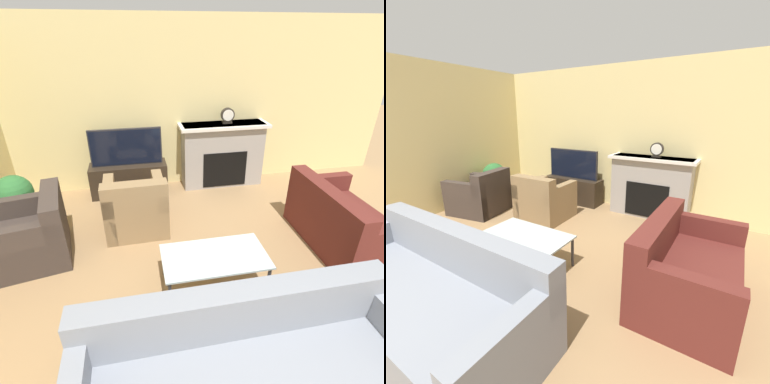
{
  "view_description": "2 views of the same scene",
  "coord_description": "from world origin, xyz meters",
  "views": [
    {
      "loc": [
        -0.56,
        0.01,
        2.42
      ],
      "look_at": [
        0.07,
        3.18,
        0.7
      ],
      "focal_mm": 28.0,
      "sensor_mm": 36.0,
      "label": 1
    },
    {
      "loc": [
        2.18,
        0.24,
        1.81
      ],
      "look_at": [
        0.26,
        3.29,
        0.72
      ],
      "focal_mm": 24.0,
      "sensor_mm": 36.0,
      "label": 2
    }
  ],
  "objects": [
    {
      "name": "wall_back",
      "position": [
        0.0,
        4.96,
        1.35
      ],
      "size": [
        8.05,
        0.06,
        2.7
      ],
      "color": "beige",
      "rests_on": "ground_plane"
    },
    {
      "name": "fireplace",
      "position": [
        0.91,
        4.73,
        0.57
      ],
      "size": [
        1.5,
        0.46,
        1.09
      ],
      "color": "#9E9993",
      "rests_on": "ground_plane"
    },
    {
      "name": "tv_stand",
      "position": [
        -0.71,
        4.65,
        0.26
      ],
      "size": [
        1.24,
        0.4,
        0.52
      ],
      "color": "#2D2319",
      "rests_on": "ground_plane"
    },
    {
      "name": "tv",
      "position": [
        -0.71,
        4.65,
        0.82
      ],
      "size": [
        1.13,
        0.06,
        0.6
      ],
      "color": "#232328",
      "rests_on": "tv_stand"
    },
    {
      "name": "couch_sectional",
      "position": [
        0.07,
        1.15,
        0.29
      ],
      "size": [
        2.39,
        0.91,
        0.82
      ],
      "color": "gray",
      "rests_on": "ground_plane"
    },
    {
      "name": "couch_loveseat",
      "position": [
        1.9,
        2.73,
        0.29
      ],
      "size": [
        0.88,
        1.44,
        0.82
      ],
      "rotation": [
        0.0,
        0.0,
        1.57
      ],
      "color": "#5B231E",
      "rests_on": "ground_plane"
    },
    {
      "name": "armchair_by_window",
      "position": [
        -1.87,
        3.19,
        0.3
      ],
      "size": [
        1.03,
        1.01,
        0.82
      ],
      "rotation": [
        0.0,
        0.0,
        -1.38
      ],
      "color": "#3D332D",
      "rests_on": "ground_plane"
    },
    {
      "name": "armchair_accent",
      "position": [
        -0.63,
        3.59,
        0.3
      ],
      "size": [
        0.83,
        0.86,
        0.82
      ],
      "rotation": [
        0.0,
        0.0,
        3.16
      ],
      "color": "#8C704C",
      "rests_on": "ground_plane"
    },
    {
      "name": "coffee_table",
      "position": [
        0.13,
        2.32,
        0.37
      ],
      "size": [
        1.08,
        0.59,
        0.4
      ],
      "color": "#333338",
      "rests_on": "ground_plane"
    },
    {
      "name": "potted_plant",
      "position": [
        -2.17,
        3.81,
        0.53
      ],
      "size": [
        0.48,
        0.48,
        0.82
      ],
      "color": "#47474C",
      "rests_on": "ground_plane"
    },
    {
      "name": "mantel_clock",
      "position": [
        0.97,
        4.73,
        1.22
      ],
      "size": [
        0.22,
        0.07,
        0.25
      ],
      "color": "#28231E",
      "rests_on": "fireplace"
    }
  ]
}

